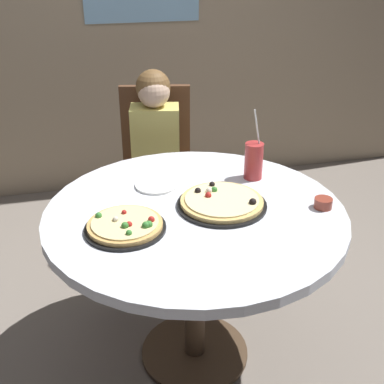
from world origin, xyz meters
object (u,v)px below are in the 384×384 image
object	(u,v)px
pizza_veggie	(125,226)
pizza_cheese	(222,202)
sauce_bowl	(323,203)
plate_small	(156,185)
dining_table	(195,232)
soda_cup	(254,161)
chair_wooden	(156,161)
diner_child	(157,181)

from	to	relation	value
pizza_veggie	pizza_cheese	xyz separation A→B (m)	(0.39, 0.09, -0.00)
pizza_cheese	sauce_bowl	bearing A→B (deg)	-15.77
sauce_bowl	plate_small	size ratio (longest dim) A/B	0.39
dining_table	plate_small	bearing A→B (deg)	115.08
soda_cup	pizza_veggie	bearing A→B (deg)	-152.94
dining_table	sauce_bowl	size ratio (longest dim) A/B	16.65
chair_wooden	sauce_bowl	distance (m)	1.23
sauce_bowl	dining_table	bearing A→B (deg)	167.76
diner_child	pizza_veggie	bearing A→B (deg)	-106.19
dining_table	pizza_veggie	size ratio (longest dim) A/B	3.96
pizza_cheese	soda_cup	xyz separation A→B (m)	(0.21, 0.21, 0.06)
chair_wooden	soda_cup	size ratio (longest dim) A/B	3.10
dining_table	chair_wooden	world-z (taller)	chair_wooden
pizza_veggie	sauce_bowl	size ratio (longest dim) A/B	4.20
plate_small	soda_cup	bearing A→B (deg)	-2.71
chair_wooden	pizza_cheese	xyz separation A→B (m)	(0.09, -1.00, 0.24)
diner_child	sauce_bowl	bearing A→B (deg)	-61.69
chair_wooden	soda_cup	xyz separation A→B (m)	(0.30, -0.79, 0.30)
chair_wooden	pizza_cheese	distance (m)	1.03
dining_table	sauce_bowl	xyz separation A→B (m)	(0.49, -0.11, 0.12)
soda_cup	plate_small	xyz separation A→B (m)	(-0.42, 0.02, -0.08)
chair_wooden	soda_cup	world-z (taller)	soda_cup
chair_wooden	diner_child	xyz separation A→B (m)	(-0.03, -0.18, -0.05)
chair_wooden	plate_small	xyz separation A→B (m)	(-0.13, -0.77, 0.22)
diner_child	soda_cup	distance (m)	0.77
dining_table	pizza_cheese	distance (m)	0.16
dining_table	pizza_veggie	bearing A→B (deg)	-162.50
pizza_veggie	dining_table	bearing A→B (deg)	17.50
soda_cup	plate_small	size ratio (longest dim) A/B	1.70
diner_child	pizza_cheese	bearing A→B (deg)	-81.56
dining_table	chair_wooden	bearing A→B (deg)	89.00
soda_cup	plate_small	world-z (taller)	soda_cup
soda_cup	plate_small	bearing A→B (deg)	177.29
dining_table	pizza_cheese	size ratio (longest dim) A/B	3.31
diner_child	pizza_veggie	xyz separation A→B (m)	(-0.26, -0.91, 0.28)
sauce_bowl	plate_small	xyz separation A→B (m)	(-0.60, 0.34, -0.02)
dining_table	chair_wooden	xyz separation A→B (m)	(0.02, 1.00, -0.12)
dining_table	pizza_veggie	world-z (taller)	pizza_veggie
pizza_veggie	pizza_cheese	size ratio (longest dim) A/B	0.84
pizza_veggie	soda_cup	bearing A→B (deg)	27.06
dining_table	plate_small	size ratio (longest dim) A/B	6.48
pizza_veggie	pizza_cheese	distance (m)	0.40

